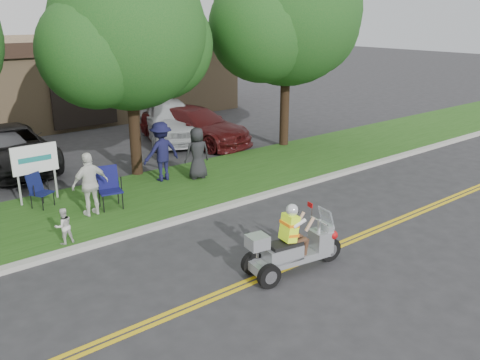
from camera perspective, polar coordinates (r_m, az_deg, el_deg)
ground at (r=11.46m, az=3.60°, el=-8.75°), size 120.00×120.00×0.00m
centerline_near at (r=11.09m, az=5.65°, el=-9.76°), size 60.00×0.10×0.01m
centerline_far at (r=11.19m, az=5.07°, el=-9.47°), size 60.00×0.10×0.01m
curb at (r=13.63m, az=-5.07°, el=-3.95°), size 60.00×0.25×0.12m
grass_verge at (r=15.35m, az=-9.57°, el=-1.55°), size 60.00×4.00×0.10m
commercial_building at (r=28.11m, az=-20.42°, el=10.70°), size 18.00×8.20×4.00m
tree_mid at (r=16.53m, az=-12.29°, el=15.26°), size 5.88×4.80×7.05m
tree_right at (r=20.17m, az=5.37°, el=17.76°), size 6.86×5.60×8.07m
business_sign at (r=15.17m, az=-22.03°, el=1.87°), size 1.25×0.06×1.75m
trike_scooter at (r=10.71m, az=5.85°, el=-7.67°), size 2.34×0.92×1.53m
lawn_chair_a at (r=14.28m, az=-14.54°, el=-0.50°), size 0.70×0.72×1.13m
lawn_chair_b at (r=14.92m, az=-21.73°, el=-0.87°), size 0.68×0.69×0.94m
spectator_adult_right at (r=13.77m, az=-16.47°, el=-0.45°), size 1.01×0.45×1.70m
spectator_chair_a at (r=16.15m, az=-8.82°, el=3.19°), size 1.22×0.71×1.88m
spectator_chair_b at (r=16.24m, az=-4.82°, el=3.02°), size 0.91×0.69×1.66m
child_right at (r=12.39m, az=-19.20°, el=-4.90°), size 0.43×0.34×0.86m
parked_car_mid at (r=19.20m, az=-24.41°, el=3.23°), size 2.73×5.46×1.49m
parked_car_right at (r=21.11m, az=-5.10°, el=6.08°), size 3.26×5.51×1.50m
parked_car_far_right at (r=21.79m, az=-7.93°, el=6.70°), size 3.71×5.53×1.75m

